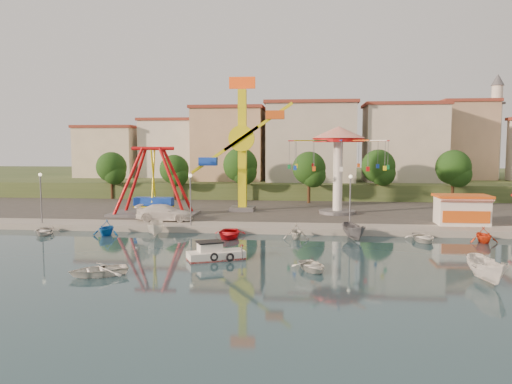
# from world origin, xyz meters

# --- Properties ---
(ground) EXTENTS (200.00, 200.00, 0.00)m
(ground) POSITION_xyz_m (0.00, 0.00, 0.00)
(ground) COLOR #15323B
(ground) RESTS_ON ground
(quay_deck) EXTENTS (200.00, 100.00, 0.60)m
(quay_deck) POSITION_xyz_m (0.00, 62.00, 0.30)
(quay_deck) COLOR #9E998E
(quay_deck) RESTS_ON ground
(asphalt_pad) EXTENTS (90.00, 28.00, 0.01)m
(asphalt_pad) POSITION_xyz_m (0.00, 30.00, 0.60)
(asphalt_pad) COLOR #4C4944
(asphalt_pad) RESTS_ON quay_deck
(hill_terrace) EXTENTS (200.00, 60.00, 3.00)m
(hill_terrace) POSITION_xyz_m (0.00, 67.00, 1.50)
(hill_terrace) COLOR #384C26
(hill_terrace) RESTS_ON ground
(pirate_ship_ride) EXTENTS (10.00, 5.00, 8.00)m
(pirate_ship_ride) POSITION_xyz_m (-14.07, 19.99, 4.39)
(pirate_ship_ride) COLOR #59595E
(pirate_ship_ride) RESTS_ON quay_deck
(kamikaze_tower) EXTENTS (8.46, 3.10, 16.50)m
(kamikaze_tower) POSITION_xyz_m (-3.84, 24.90, 8.38)
(kamikaze_tower) COLOR #59595E
(kamikaze_tower) RESTS_ON quay_deck
(wave_swinger) EXTENTS (11.60, 11.60, 10.40)m
(wave_swinger) POSITION_xyz_m (7.39, 23.61, 8.20)
(wave_swinger) COLOR #59595E
(wave_swinger) RESTS_ON quay_deck
(booth_left) EXTENTS (5.40, 3.78, 3.08)m
(booth_left) POSITION_xyz_m (19.65, 16.49, 2.16)
(booth_left) COLOR white
(booth_left) RESTS_ON quay_deck
(lamp_post_0) EXTENTS (0.14, 0.14, 5.00)m
(lamp_post_0) POSITION_xyz_m (-24.00, 13.00, 3.10)
(lamp_post_0) COLOR #59595E
(lamp_post_0) RESTS_ON quay_deck
(lamp_post_1) EXTENTS (0.14, 0.14, 5.00)m
(lamp_post_1) POSITION_xyz_m (-8.00, 13.00, 3.10)
(lamp_post_1) COLOR #59595E
(lamp_post_1) RESTS_ON quay_deck
(lamp_post_2) EXTENTS (0.14, 0.14, 5.00)m
(lamp_post_2) POSITION_xyz_m (8.00, 13.00, 3.10)
(lamp_post_2) COLOR #59595E
(lamp_post_2) RESTS_ON quay_deck
(tree_0) EXTENTS (4.60, 4.60, 7.19)m
(tree_0) POSITION_xyz_m (-26.00, 36.98, 5.47)
(tree_0) COLOR #382314
(tree_0) RESTS_ON quay_deck
(tree_1) EXTENTS (4.35, 4.35, 6.80)m
(tree_1) POSITION_xyz_m (-16.00, 36.24, 5.20)
(tree_1) COLOR #382314
(tree_1) RESTS_ON quay_deck
(tree_2) EXTENTS (5.02, 5.02, 7.85)m
(tree_2) POSITION_xyz_m (-6.00, 35.81, 5.92)
(tree_2) COLOR #382314
(tree_2) RESTS_ON quay_deck
(tree_3) EXTENTS (4.68, 4.68, 7.32)m
(tree_3) POSITION_xyz_m (4.00, 34.36, 5.55)
(tree_3) COLOR #382314
(tree_3) RESTS_ON quay_deck
(tree_4) EXTENTS (4.86, 4.86, 7.60)m
(tree_4) POSITION_xyz_m (14.00, 37.35, 5.75)
(tree_4) COLOR #382314
(tree_4) RESTS_ON quay_deck
(tree_5) EXTENTS (4.83, 4.83, 7.54)m
(tree_5) POSITION_xyz_m (24.00, 35.54, 5.71)
(tree_5) COLOR #382314
(tree_5) RESTS_ON quay_deck
(building_0) EXTENTS (9.26, 9.53, 11.87)m
(building_0) POSITION_xyz_m (-33.37, 46.06, 8.93)
(building_0) COLOR beige
(building_0) RESTS_ON hill_terrace
(building_1) EXTENTS (12.33, 9.01, 8.63)m
(building_1) POSITION_xyz_m (-21.33, 51.38, 7.32)
(building_1) COLOR silver
(building_1) RESTS_ON hill_terrace
(building_2) EXTENTS (11.95, 9.28, 11.23)m
(building_2) POSITION_xyz_m (-8.19, 51.96, 8.62)
(building_2) COLOR tan
(building_2) RESTS_ON hill_terrace
(building_3) EXTENTS (12.59, 10.50, 9.20)m
(building_3) POSITION_xyz_m (5.60, 48.80, 7.60)
(building_3) COLOR beige
(building_3) RESTS_ON hill_terrace
(building_4) EXTENTS (10.75, 9.23, 9.24)m
(building_4) POSITION_xyz_m (19.07, 52.20, 7.62)
(building_4) COLOR beige
(building_4) RESTS_ON hill_terrace
(building_5) EXTENTS (12.77, 10.96, 11.21)m
(building_5) POSITION_xyz_m (32.37, 50.33, 8.61)
(building_5) COLOR tan
(building_5) RESTS_ON hill_terrace
(minaret) EXTENTS (2.80, 2.80, 18.00)m
(minaret) POSITION_xyz_m (36.00, 54.00, 12.55)
(minaret) COLOR silver
(minaret) RESTS_ON hill_terrace
(cabin_motorboat) EXTENTS (4.61, 3.37, 1.52)m
(cabin_motorboat) POSITION_xyz_m (-3.21, 0.69, 0.41)
(cabin_motorboat) COLOR white
(cabin_motorboat) RESTS_ON ground
(rowboat_a) EXTENTS (3.30, 3.83, 0.67)m
(rowboat_a) POSITION_xyz_m (4.18, -1.96, 0.33)
(rowboat_a) COLOR silver
(rowboat_a) RESTS_ON ground
(rowboat_b) EXTENTS (4.70, 4.30, 0.80)m
(rowboat_b) POSITION_xyz_m (-10.09, -4.86, 0.40)
(rowboat_b) COLOR white
(rowboat_b) RESTS_ON ground
(skiff) EXTENTS (2.02, 4.44, 1.66)m
(skiff) POSITION_xyz_m (15.24, -3.89, 0.83)
(skiff) COLOR white
(skiff) RESTS_ON ground
(van) EXTENTS (6.18, 2.74, 1.76)m
(van) POSITION_xyz_m (-11.56, 15.89, 1.48)
(van) COLOR white
(van) RESTS_ON quay_deck
(moored_boat_0) EXTENTS (3.45, 4.10, 0.73)m
(moored_boat_0) POSITION_xyz_m (-21.95, 9.80, 0.36)
(moored_boat_0) COLOR silver
(moored_boat_0) RESTS_ON ground
(moored_boat_1) EXTENTS (2.53, 2.93, 1.53)m
(moored_boat_1) POSITION_xyz_m (-15.63, 9.80, 0.77)
(moored_boat_1) COLOR blue
(moored_boat_1) RESTS_ON ground
(moored_boat_2) EXTENTS (2.20, 4.12, 1.51)m
(moored_boat_2) POSITION_xyz_m (-10.66, 9.80, 0.76)
(moored_boat_2) COLOR silver
(moored_boat_2) RESTS_ON ground
(moored_boat_3) EXTENTS (3.25, 4.38, 0.87)m
(moored_boat_3) POSITION_xyz_m (-3.57, 9.80, 0.44)
(moored_boat_3) COLOR red
(moored_boat_3) RESTS_ON ground
(moored_boat_4) EXTENTS (2.49, 2.85, 1.45)m
(moored_boat_4) POSITION_xyz_m (2.80, 9.80, 0.73)
(moored_boat_4) COLOR silver
(moored_boat_4) RESTS_ON ground
(moored_boat_5) EXTENTS (2.49, 4.41, 1.61)m
(moored_boat_5) POSITION_xyz_m (8.12, 9.80, 0.80)
(moored_boat_5) COLOR #5D5D62
(moored_boat_5) RESTS_ON ground
(moored_boat_6) EXTENTS (2.95, 3.94, 0.78)m
(moored_boat_6) POSITION_xyz_m (14.34, 9.80, 0.39)
(moored_boat_6) COLOR silver
(moored_boat_6) RESTS_ON ground
(moored_boat_7) EXTENTS (2.54, 2.90, 1.45)m
(moored_boat_7) POSITION_xyz_m (19.63, 9.80, 0.73)
(moored_boat_7) COLOR red
(moored_boat_7) RESTS_ON ground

